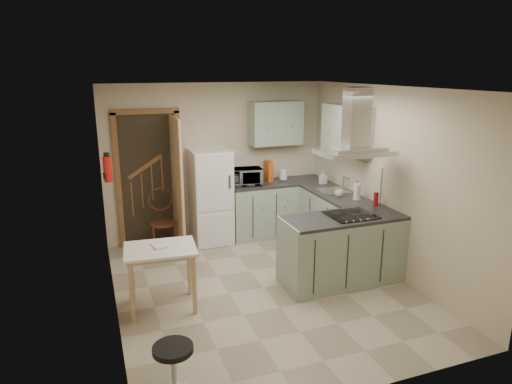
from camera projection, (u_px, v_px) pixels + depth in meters
name	position (u px, v px, depth m)	size (l,w,h in m)	color
floor	(263.00, 288.00, 5.84)	(4.20, 4.20, 0.00)	tan
ceiling	(264.00, 88.00, 5.17)	(4.20, 4.20, 0.00)	silver
back_wall	(217.00, 161.00, 7.40)	(3.60, 3.60, 0.00)	#C2B496
left_wall	(108.00, 209.00, 4.90)	(4.20, 4.20, 0.00)	#C2B496
right_wall	(389.00, 181.00, 6.11)	(4.20, 4.20, 0.00)	#C2B496
doorway	(149.00, 179.00, 7.06)	(1.10, 0.12, 2.10)	brown
fridge	(211.00, 197.00, 7.20)	(0.60, 0.60, 1.50)	white
counter_back	(261.00, 209.00, 7.57)	(1.08, 0.60, 0.90)	#9EB2A0
counter_right	(326.00, 216.00, 7.24)	(0.60, 1.95, 0.90)	#9EB2A0
splashback	(272.00, 163.00, 7.74)	(1.68, 0.02, 0.50)	beige
wall_cabinet_back	(276.00, 123.00, 7.41)	(0.85, 0.35, 0.70)	#9EB2A0
wall_cabinet_right	(347.00, 129.00, 6.66)	(0.35, 0.90, 0.70)	#9EB2A0
peninsula	(342.00, 249.00, 5.90)	(1.55, 0.65, 0.90)	#9EB2A0
hob	(351.00, 215.00, 5.81)	(0.58, 0.50, 0.01)	black
extractor_hood	(355.00, 152.00, 5.59)	(0.90, 0.55, 0.10)	silver
sink	(333.00, 191.00, 6.96)	(0.45, 0.40, 0.01)	silver
fire_extinguisher	(108.00, 169.00, 5.67)	(0.10, 0.10, 0.32)	#B2140F
drop_leaf_table	(162.00, 278.00, 5.27)	(0.80, 0.60, 0.75)	tan
bentwood_chair	(163.00, 223.00, 6.92)	(0.39, 0.39, 0.87)	#54271C
stool	(174.00, 370.00, 3.89)	(0.35, 0.35, 0.47)	black
microwave	(247.00, 176.00, 7.31)	(0.48, 0.33, 0.27)	black
kettle	(283.00, 175.00, 7.58)	(0.13, 0.13, 0.20)	white
cereal_box	(268.00, 171.00, 7.56)	(0.09, 0.22, 0.33)	#CA5317
soap_bottle	(323.00, 177.00, 7.37)	(0.10, 0.10, 0.22)	silver
paper_towel	(357.00, 191.00, 6.47)	(0.10, 0.10, 0.24)	silver
cup	(339.00, 193.00, 6.64)	(0.12, 0.12, 0.10)	silver
red_bottle	(376.00, 199.00, 6.19)	(0.07, 0.07, 0.19)	#A90E21
book	(153.00, 244.00, 5.16)	(0.15, 0.20, 0.09)	#A3364E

